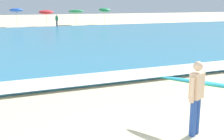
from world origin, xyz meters
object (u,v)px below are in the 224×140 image
Objects in this scene: beach_umbrella_5 at (76,11)px; beachgoer_near_row_mid at (57,21)px; beach_umbrella_6 at (105,10)px; beach_umbrella_3 at (16,10)px; beach_umbrella_4 at (46,12)px; surfer_with_board at (201,90)px.

beach_umbrella_5 is 4.97m from beachgoer_near_row_mid.
beach_umbrella_3 is at bearing 178.60° from beach_umbrella_6.
beach_umbrella_6 is at bearing 3.73° from beach_umbrella_4.
beach_umbrella_3 is 5.71m from beachgoer_near_row_mid.
beach_umbrella_5 is at bearing 1.77° from beach_umbrella_3.
beach_umbrella_5 is (7.49, 36.10, 0.86)m from surfer_with_board.
beach_umbrella_5 is at bearing 14.06° from beach_umbrella_4.
surfer_with_board is at bearing -101.72° from beach_umbrella_5.
beach_umbrella_5 reaches higher than surfer_with_board.
beachgoer_near_row_mid is (-7.73, -2.76, -1.22)m from beach_umbrella_6.
beach_umbrella_5 is at bearing 42.96° from beachgoer_near_row_mid.
beach_umbrella_4 is at bearing 112.38° from beachgoer_near_row_mid.
beach_umbrella_6 is (4.17, -0.56, 0.18)m from beach_umbrella_5.
surfer_with_board is 35.12m from beach_umbrella_4.
beachgoer_near_row_mid is (-3.56, -3.32, -1.04)m from beach_umbrella_5.
beach_umbrella_5 reaches higher than beach_umbrella_4.
beach_umbrella_6 is (12.39, -0.30, -0.05)m from beach_umbrella_3.
beachgoer_near_row_mid is at bearing -160.36° from beach_umbrella_6.
beach_umbrella_3 is 3.86m from beach_umbrella_4.
beach_umbrella_4 is (3.03, 34.98, 0.82)m from surfer_with_board.
beachgoer_near_row_mid is at bearing -137.04° from beach_umbrella_5.
beachgoer_near_row_mid is (0.90, -2.20, -1.00)m from beach_umbrella_4.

